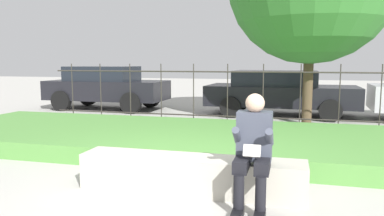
% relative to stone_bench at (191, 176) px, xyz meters
% --- Properties ---
extents(ground_plane, '(60.00, 60.00, 0.00)m').
position_rel_stone_bench_xyz_m(ground_plane, '(-0.27, 0.00, -0.19)').
color(ground_plane, '#B2AFA8').
extents(stone_bench, '(2.73, 0.48, 0.44)m').
position_rel_stone_bench_xyz_m(stone_bench, '(0.00, 0.00, 0.00)').
color(stone_bench, '#B7B2A3').
rests_on(stone_bench, ground_plane).
extents(person_seated_reader, '(0.42, 0.73, 1.24)m').
position_rel_stone_bench_xyz_m(person_seated_reader, '(0.77, -0.27, 0.48)').
color(person_seated_reader, black).
rests_on(person_seated_reader, ground_plane).
extents(grass_berm, '(10.97, 3.31, 0.29)m').
position_rel_stone_bench_xyz_m(grass_berm, '(-0.27, 2.35, -0.05)').
color(grass_berm, '#569342').
rests_on(grass_berm, ground_plane).
extents(iron_fence, '(8.97, 0.03, 1.53)m').
position_rel_stone_bench_xyz_m(iron_fence, '(-0.27, 4.34, 0.61)').
color(iron_fence, '#332D28').
rests_on(iron_fence, ground_plane).
extents(car_parked_left, '(3.95, 1.86, 1.43)m').
position_rel_stone_bench_xyz_m(car_parked_left, '(-4.82, 7.08, 0.57)').
color(car_parked_left, black).
rests_on(car_parked_left, ground_plane).
extents(car_parked_center, '(4.35, 2.05, 1.32)m').
position_rel_stone_bench_xyz_m(car_parked_center, '(0.83, 7.02, 0.51)').
color(car_parked_center, black).
rests_on(car_parked_center, ground_plane).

